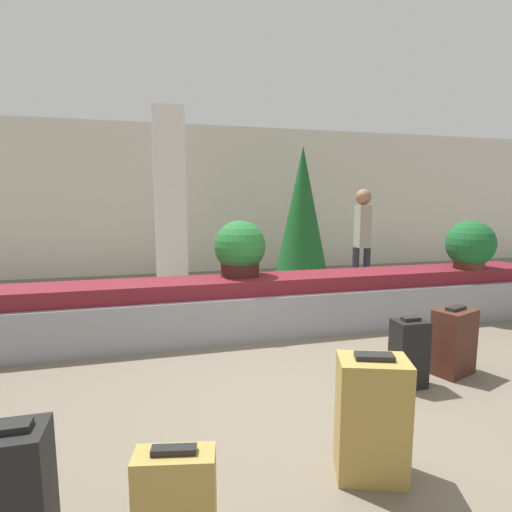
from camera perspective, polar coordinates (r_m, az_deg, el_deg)
ground_plane at (r=3.48m, az=7.27°, el=-19.22°), size 18.00×18.00×0.00m
back_wall at (r=8.98m, az=-7.06°, el=7.97°), size 18.00×0.06×3.20m
carousel at (r=4.85m, az=0.00°, el=-7.14°), size 8.03×0.75×0.68m
pillar at (r=7.43m, az=-12.20°, el=7.87°), size 0.55×0.55×3.20m
suitcase_0 at (r=3.74m, az=20.99°, el=-12.82°), size 0.27×0.21×0.61m
suitcase_1 at (r=2.26m, az=-30.68°, el=-27.47°), size 0.25×0.24×0.66m
suitcase_2 at (r=4.15m, az=26.38°, el=-10.88°), size 0.44×0.36×0.63m
suitcase_3 at (r=2.17m, az=-11.44°, el=-30.79°), size 0.39×0.23×0.48m
suitcase_5 at (r=2.54m, az=16.27°, el=-21.28°), size 0.45×0.37×0.74m
potted_plant_0 at (r=4.79m, az=-2.32°, el=0.94°), size 0.62×0.62×0.67m
potted_plant_1 at (r=6.06m, az=28.28°, el=1.35°), size 0.63×0.63×0.64m
traveler_0 at (r=6.57m, az=14.94°, el=3.13°), size 0.31×0.35×1.76m
decorated_tree at (r=7.53m, az=6.61°, el=6.30°), size 0.99×0.99×2.58m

